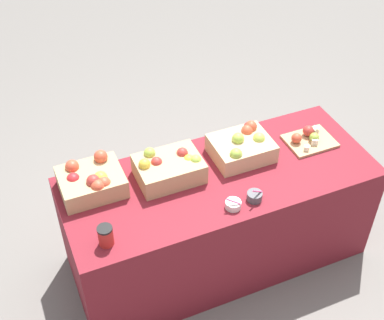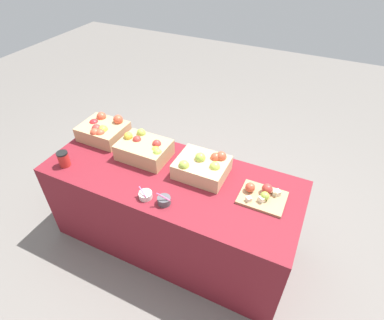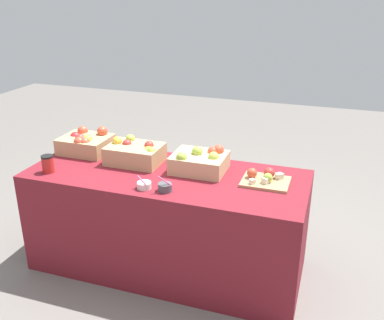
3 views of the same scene
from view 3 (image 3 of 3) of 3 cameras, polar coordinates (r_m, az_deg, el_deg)
The scene contains 9 objects.
ground_plane at distance 3.34m, azimuth -3.10°, elevation -13.44°, with size 10.00×10.00×0.00m, color slate.
table at distance 3.14m, azimuth -3.24°, elevation -7.93°, with size 1.90×0.76×0.74m, color maroon.
apple_crate_left at distance 3.41m, azimuth -13.70°, elevation 2.18°, with size 0.36×0.30×0.18m.
apple_crate_middle at distance 3.15m, azimuth -7.41°, elevation 0.91°, with size 0.38×0.28×0.18m.
apple_crate_right at distance 2.99m, azimuth 1.13°, elevation -0.14°, with size 0.36×0.30×0.17m.
cutting_board_front at distance 2.86m, azimuth 9.49°, elevation -2.41°, with size 0.30×0.24×0.09m.
sample_bowl_near at distance 2.71m, azimuth -3.54°, elevation -3.55°, with size 0.09×0.09×0.11m.
sample_bowl_mid at distance 2.76m, azimuth -6.26°, elevation -3.28°, with size 0.09×0.09×0.09m.
coffee_cup at distance 3.12m, azimuth -18.27°, elevation -0.48°, with size 0.08×0.08×0.12m.
Camera 3 is at (1.04, -2.51, 1.94)m, focal length 40.92 mm.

